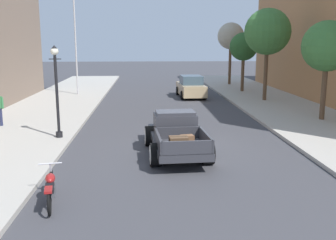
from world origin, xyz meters
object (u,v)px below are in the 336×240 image
motorcycle_parked (50,187)px  street_lamp_near (56,85)px  street_tree_nearest (327,47)px  street_tree_farthest (231,36)px  street_tree_third (244,47)px  flagpole (78,20)px  hotrod_truck_gunmetal (175,133)px  street_tree_second (268,32)px  car_background_tan (191,87)px

motorcycle_parked → street_lamp_near: size_ratio=0.54×
street_lamp_near → street_tree_nearest: street_tree_nearest is taller
motorcycle_parked → street_tree_nearest: bearing=40.0°
motorcycle_parked → street_tree_farthest: size_ratio=0.36×
motorcycle_parked → street_tree_nearest: size_ratio=0.41×
street_tree_third → flagpole: bearing=-174.8°
motorcycle_parked → street_tree_third: 24.38m
street_tree_third → hotrod_truck_gunmetal: bearing=-111.7°
street_tree_second → street_tree_third: street_tree_second is taller
motorcycle_parked → street_tree_nearest: (11.68, 9.78, 3.45)m
street_lamp_near → street_tree_second: street_tree_second is taller
motorcycle_parked → street_tree_third: (10.44, 21.78, 3.28)m
motorcycle_parked → street_lamp_near: (-1.20, 6.63, 1.94)m
hotrod_truck_gunmetal → car_background_tan: car_background_tan is taller
street_tree_nearest → flagpole: bearing=142.7°
street_tree_second → street_tree_farthest: (-0.24, 10.36, -0.14)m
flagpole → street_tree_second: bearing=-16.2°
flagpole → street_tree_third: bearing=5.2°
motorcycle_parked → street_lamp_near: bearing=100.3°
hotrod_truck_gunmetal → car_background_tan: 15.06m
hotrod_truck_gunmetal → street_tree_nearest: street_tree_nearest is taller
street_tree_second → street_tree_farthest: bearing=91.3°
motorcycle_parked → car_background_tan: size_ratio=0.48×
flagpole → car_background_tan: bearing=-7.7°
street_tree_nearest → street_tree_third: 12.07m
street_tree_nearest → motorcycle_parked: bearing=-140.0°
car_background_tan → street_tree_third: (4.52, 2.32, 2.96)m
hotrod_truck_gunmetal → street_tree_third: (6.85, 17.20, 2.97)m
car_background_tan → flagpole: bearing=172.3°
hotrod_truck_gunmetal → motorcycle_parked: hotrod_truck_gunmetal is taller
street_lamp_near → street_tree_farthest: (11.72, 20.47, 2.26)m
street_tree_second → motorcycle_parked: bearing=-122.7°
motorcycle_parked → street_tree_second: 20.37m
street_lamp_near → street_tree_second: size_ratio=0.62×
flagpole → street_tree_farthest: flagpole is taller
motorcycle_parked → street_tree_third: street_tree_third is taller
flagpole → street_tree_nearest: flagpole is taller
hotrod_truck_gunmetal → street_tree_nearest: bearing=32.7°
flagpole → street_tree_farthest: 14.63m
hotrod_truck_gunmetal → street_lamp_near: 5.46m
flagpole → street_tree_nearest: bearing=-37.3°
street_lamp_near → street_tree_nearest: bearing=13.8°
street_tree_second → flagpole: bearing=163.8°
car_background_tan → street_tree_farthest: size_ratio=0.76×
car_background_tan → street_tree_third: street_tree_third is taller
street_tree_third → street_tree_farthest: 5.39m
street_tree_farthest → car_background_tan: bearing=-121.1°
street_tree_nearest → street_tree_farthest: 17.37m
motorcycle_parked → street_tree_farthest: 29.37m
street_tree_third → car_background_tan: bearing=-152.9°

